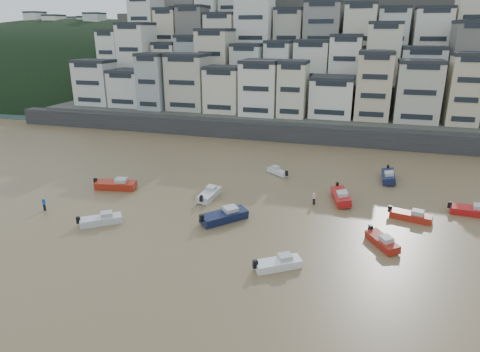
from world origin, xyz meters
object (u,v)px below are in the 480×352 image
(boat_f, at_px, (209,193))
(boat_g, at_px, (472,210))
(boat_b, at_px, (382,240))
(boat_e, at_px, (341,195))
(boat_c, at_px, (224,215))
(boat_i, at_px, (389,175))
(person_pink, at_px, (314,198))
(boat_h, at_px, (278,171))
(boat_k, at_px, (116,183))
(boat_j, at_px, (101,218))
(person_blue, at_px, (44,204))
(boat_d, at_px, (411,214))
(boat_a, at_px, (278,262))

(boat_f, relative_size, boat_g, 1.02)
(boat_b, xyz_separation_m, boat_e, (-5.11, 11.40, 0.17))
(boat_c, xyz_separation_m, boat_g, (28.66, 10.43, -0.13))
(boat_i, height_order, person_pink, person_pink)
(boat_f, distance_m, boat_h, 14.30)
(boat_e, xyz_separation_m, person_pink, (-3.27, -2.04, 0.02))
(boat_k, xyz_separation_m, person_pink, (27.92, 2.51, 0.01))
(boat_g, relative_size, boat_k, 0.86)
(boat_c, height_order, boat_j, boat_c)
(boat_j, distance_m, person_blue, 9.28)
(boat_b, distance_m, person_blue, 40.86)
(boat_b, bearing_deg, boat_i, 145.48)
(boat_d, xyz_separation_m, boat_e, (-8.52, 3.59, 0.14))
(boat_a, xyz_separation_m, boat_c, (-8.34, 8.58, 0.19))
(boat_d, height_order, boat_g, boat_g)
(boat_c, xyz_separation_m, boat_f, (-4.30, 6.36, -0.11))
(boat_d, bearing_deg, boat_a, -116.20)
(boat_c, distance_m, boat_j, 14.51)
(boat_h, distance_m, person_pink, 12.69)
(boat_g, xyz_separation_m, person_pink, (-19.09, -2.08, 0.13))
(boat_f, distance_m, person_blue, 20.96)
(boat_g, xyz_separation_m, boat_i, (-9.52, 10.38, 0.11))
(boat_f, bearing_deg, boat_k, 94.01)
(boat_c, xyz_separation_m, boat_k, (-18.35, 5.84, -0.01))
(boat_i, bearing_deg, person_pink, -38.49)
(boat_f, bearing_deg, boat_j, 141.98)
(boat_d, bearing_deg, boat_h, 161.26)
(boat_a, bearing_deg, boat_i, 35.54)
(boat_a, relative_size, person_pink, 2.84)
(boat_a, relative_size, boat_f, 0.89)
(boat_g, distance_m, person_blue, 53.33)
(person_blue, bearing_deg, boat_b, 3.37)
(boat_h, xyz_separation_m, boat_j, (-16.22, -23.76, 0.12))
(boat_b, bearing_deg, person_blue, -118.00)
(boat_e, relative_size, person_pink, 3.59)
(boat_a, bearing_deg, boat_c, 99.89)
(boat_c, relative_size, boat_g, 1.18)
(boat_g, bearing_deg, boat_j, -155.36)
(boat_d, xyz_separation_m, boat_k, (-39.70, -0.97, 0.14))
(boat_b, xyz_separation_m, boat_k, (-36.30, 6.84, 0.17))
(boat_k, distance_m, person_blue, 10.28)
(boat_j, bearing_deg, boat_i, 0.77)
(boat_h, relative_size, person_pink, 2.49)
(boat_a, height_order, boat_d, boat_d)
(boat_f, distance_m, person_pink, 14.01)
(boat_c, xyz_separation_m, person_pink, (9.57, 8.35, 0.00))
(boat_e, distance_m, boat_g, 15.82)
(boat_e, relative_size, boat_j, 1.20)
(boat_e, bearing_deg, boat_d, 53.03)
(boat_g, relative_size, person_pink, 3.11)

